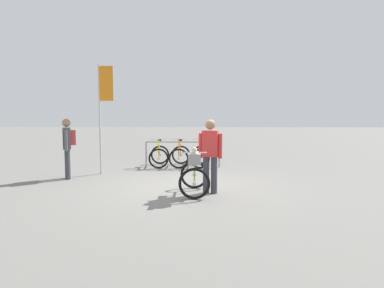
{
  "coord_description": "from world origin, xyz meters",
  "views": [
    {
      "loc": [
        0.51,
        -7.89,
        1.74
      ],
      "look_at": [
        0.11,
        0.47,
        1.0
      ],
      "focal_mm": 30.74,
      "sensor_mm": 36.0,
      "label": 1
    }
  ],
  "objects_px": {
    "pedestrian_with_backpack": "(68,145)",
    "person_with_featured_bike": "(210,153)",
    "racked_bike_red": "(200,156)",
    "banner_flag": "(104,98)",
    "featured_bicycle": "(194,173)",
    "racked_bike_yellow": "(159,155)",
    "racked_bike_orange": "(180,156)"
  },
  "relations": [
    {
      "from": "pedestrian_with_backpack",
      "to": "person_with_featured_bike",
      "type": "bearing_deg",
      "value": -21.07
    },
    {
      "from": "racked_bike_red",
      "to": "pedestrian_with_backpack",
      "type": "height_order",
      "value": "pedestrian_with_backpack"
    },
    {
      "from": "person_with_featured_bike",
      "to": "banner_flag",
      "type": "xyz_separation_m",
      "value": [
        -3.08,
        2.24,
        1.32
      ]
    },
    {
      "from": "featured_bicycle",
      "to": "racked_bike_red",
      "type": "bearing_deg",
      "value": 89.43
    },
    {
      "from": "featured_bicycle",
      "to": "person_with_featured_bike",
      "type": "height_order",
      "value": "person_with_featured_bike"
    },
    {
      "from": "racked_bike_red",
      "to": "featured_bicycle",
      "type": "distance_m",
      "value": 4.04
    },
    {
      "from": "person_with_featured_bike",
      "to": "racked_bike_yellow",
      "type": "bearing_deg",
      "value": 114.08
    },
    {
      "from": "racked_bike_yellow",
      "to": "featured_bicycle",
      "type": "height_order",
      "value": "featured_bicycle"
    },
    {
      "from": "racked_bike_yellow",
      "to": "pedestrian_with_backpack",
      "type": "distance_m",
      "value": 3.22
    },
    {
      "from": "racked_bike_orange",
      "to": "pedestrian_with_backpack",
      "type": "bearing_deg",
      "value": -140.68
    },
    {
      "from": "pedestrian_with_backpack",
      "to": "featured_bicycle",
      "type": "bearing_deg",
      "value": -25.5
    },
    {
      "from": "featured_bicycle",
      "to": "person_with_featured_bike",
      "type": "bearing_deg",
      "value": 29.09
    },
    {
      "from": "racked_bike_red",
      "to": "pedestrian_with_backpack",
      "type": "relative_size",
      "value": 0.69
    },
    {
      "from": "featured_bicycle",
      "to": "racked_bike_yellow",
      "type": "bearing_deg",
      "value": 108.78
    },
    {
      "from": "racked_bike_yellow",
      "to": "pedestrian_with_backpack",
      "type": "bearing_deg",
      "value": -132.93
    },
    {
      "from": "person_with_featured_bike",
      "to": "banner_flag",
      "type": "bearing_deg",
      "value": 143.98
    },
    {
      "from": "racked_bike_yellow",
      "to": "person_with_featured_bike",
      "type": "relative_size",
      "value": 0.7
    },
    {
      "from": "banner_flag",
      "to": "racked_bike_orange",
      "type": "bearing_deg",
      "value": 37.53
    },
    {
      "from": "pedestrian_with_backpack",
      "to": "banner_flag",
      "type": "height_order",
      "value": "banner_flag"
    },
    {
      "from": "racked_bike_yellow",
      "to": "racked_bike_red",
      "type": "height_order",
      "value": "same"
    },
    {
      "from": "racked_bike_red",
      "to": "person_with_featured_bike",
      "type": "bearing_deg",
      "value": -85.5
    },
    {
      "from": "featured_bicycle",
      "to": "banner_flag",
      "type": "xyz_separation_m",
      "value": [
        -2.73,
        2.43,
        1.74
      ]
    },
    {
      "from": "racked_bike_orange",
      "to": "featured_bicycle",
      "type": "height_order",
      "value": "featured_bicycle"
    },
    {
      "from": "featured_bicycle",
      "to": "person_with_featured_bike",
      "type": "distance_m",
      "value": 0.58
    },
    {
      "from": "racked_bike_orange",
      "to": "racked_bike_yellow",
      "type": "bearing_deg",
      "value": -178.35
    },
    {
      "from": "banner_flag",
      "to": "pedestrian_with_backpack",
      "type": "bearing_deg",
      "value": -136.38
    },
    {
      "from": "featured_bicycle",
      "to": "banner_flag",
      "type": "relative_size",
      "value": 0.38
    },
    {
      "from": "featured_bicycle",
      "to": "pedestrian_with_backpack",
      "type": "relative_size",
      "value": 0.74
    },
    {
      "from": "racked_bike_red",
      "to": "person_with_featured_bike",
      "type": "xyz_separation_m",
      "value": [
        0.3,
        -3.85,
        0.54
      ]
    },
    {
      "from": "banner_flag",
      "to": "racked_bike_yellow",
      "type": "bearing_deg",
      "value": 48.87
    },
    {
      "from": "racked_bike_red",
      "to": "featured_bicycle",
      "type": "relative_size",
      "value": 0.92
    },
    {
      "from": "racked_bike_red",
      "to": "person_with_featured_bike",
      "type": "relative_size",
      "value": 0.69
    }
  ]
}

